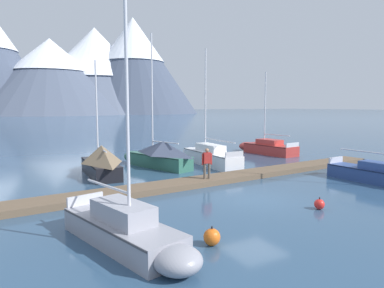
{
  "coord_description": "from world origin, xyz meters",
  "views": [
    {
      "loc": [
        -10.16,
        -12.42,
        4.32
      ],
      "look_at": [
        0.0,
        6.0,
        2.0
      ],
      "focal_mm": 32.68,
      "sensor_mm": 36.0,
      "label": 1
    }
  ],
  "objects_px": {
    "sailboat_second_berth": "(128,230)",
    "mooring_buoy_channel_marker": "(319,204)",
    "sailboat_far_berth": "(208,156)",
    "mooring_buoy_inner_mooring": "(212,237)",
    "sailboat_mid_dock_starboard": "(158,155)",
    "sailboat_end_of_dock": "(266,147)",
    "sailboat_mid_dock_port": "(100,161)",
    "person_on_dock": "(207,161)"
  },
  "relations": [
    {
      "from": "sailboat_second_berth",
      "to": "mooring_buoy_channel_marker",
      "type": "distance_m",
      "value": 8.31
    },
    {
      "from": "sailboat_far_berth",
      "to": "mooring_buoy_inner_mooring",
      "type": "bearing_deg",
      "value": -121.03
    },
    {
      "from": "sailboat_mid_dock_starboard",
      "to": "sailboat_end_of_dock",
      "type": "distance_m",
      "value": 11.58
    },
    {
      "from": "sailboat_mid_dock_starboard",
      "to": "mooring_buoy_channel_marker",
      "type": "xyz_separation_m",
      "value": [
        1.96,
        -12.48,
        -0.68
      ]
    },
    {
      "from": "sailboat_mid_dock_port",
      "to": "person_on_dock",
      "type": "relative_size",
      "value": 4.2
    },
    {
      "from": "sailboat_end_of_dock",
      "to": "sailboat_far_berth",
      "type": "bearing_deg",
      "value": -162.05
    },
    {
      "from": "sailboat_mid_dock_starboard",
      "to": "person_on_dock",
      "type": "height_order",
      "value": "sailboat_mid_dock_starboard"
    },
    {
      "from": "sailboat_end_of_dock",
      "to": "mooring_buoy_channel_marker",
      "type": "bearing_deg",
      "value": -123.35
    },
    {
      "from": "sailboat_far_berth",
      "to": "mooring_buoy_inner_mooring",
      "type": "xyz_separation_m",
      "value": [
        -7.79,
        -12.95,
        -0.36
      ]
    },
    {
      "from": "sailboat_mid_dock_port",
      "to": "person_on_dock",
      "type": "bearing_deg",
      "value": -49.18
    },
    {
      "from": "sailboat_end_of_dock",
      "to": "mooring_buoy_inner_mooring",
      "type": "height_order",
      "value": "sailboat_end_of_dock"
    },
    {
      "from": "mooring_buoy_channel_marker",
      "to": "sailboat_end_of_dock",
      "type": "bearing_deg",
      "value": 56.65
    },
    {
      "from": "sailboat_mid_dock_port",
      "to": "mooring_buoy_inner_mooring",
      "type": "height_order",
      "value": "sailboat_mid_dock_port"
    },
    {
      "from": "sailboat_mid_dock_port",
      "to": "mooring_buoy_inner_mooring",
      "type": "xyz_separation_m",
      "value": [
        0.24,
        -12.64,
        -0.64
      ]
    },
    {
      "from": "sailboat_far_berth",
      "to": "sailboat_end_of_dock",
      "type": "xyz_separation_m",
      "value": [
        7.64,
        2.47,
        -0.09
      ]
    },
    {
      "from": "sailboat_end_of_dock",
      "to": "person_on_dock",
      "type": "bearing_deg",
      "value": -144.1
    },
    {
      "from": "sailboat_second_berth",
      "to": "sailboat_far_berth",
      "type": "height_order",
      "value": "sailboat_second_berth"
    },
    {
      "from": "sailboat_far_berth",
      "to": "sailboat_end_of_dock",
      "type": "relative_size",
      "value": 1.16
    },
    {
      "from": "sailboat_mid_dock_port",
      "to": "sailboat_far_berth",
      "type": "height_order",
      "value": "sailboat_far_berth"
    },
    {
      "from": "sailboat_far_berth",
      "to": "mooring_buoy_inner_mooring",
      "type": "height_order",
      "value": "sailboat_far_berth"
    },
    {
      "from": "sailboat_mid_dock_starboard",
      "to": "sailboat_far_berth",
      "type": "xyz_separation_m",
      "value": [
        3.78,
        -0.57,
        -0.27
      ]
    },
    {
      "from": "sailboat_second_berth",
      "to": "mooring_buoy_inner_mooring",
      "type": "xyz_separation_m",
      "value": [
        2.34,
        -1.08,
        -0.29
      ]
    },
    {
      "from": "sailboat_mid_dock_port",
      "to": "sailboat_end_of_dock",
      "type": "height_order",
      "value": "sailboat_end_of_dock"
    },
    {
      "from": "sailboat_second_berth",
      "to": "sailboat_end_of_dock",
      "type": "relative_size",
      "value": 1.25
    },
    {
      "from": "sailboat_second_berth",
      "to": "sailboat_end_of_dock",
      "type": "distance_m",
      "value": 22.84
    },
    {
      "from": "person_on_dock",
      "to": "sailboat_end_of_dock",
      "type": "bearing_deg",
      "value": 35.9
    },
    {
      "from": "sailboat_end_of_dock",
      "to": "mooring_buoy_channel_marker",
      "type": "relative_size",
      "value": 14.3
    },
    {
      "from": "sailboat_mid_dock_starboard",
      "to": "mooring_buoy_channel_marker",
      "type": "distance_m",
      "value": 12.65
    },
    {
      "from": "sailboat_end_of_dock",
      "to": "mooring_buoy_inner_mooring",
      "type": "xyz_separation_m",
      "value": [
        -15.43,
        -15.43,
        -0.28
      ]
    },
    {
      "from": "sailboat_far_berth",
      "to": "sailboat_end_of_dock",
      "type": "height_order",
      "value": "sailboat_far_berth"
    },
    {
      "from": "mooring_buoy_inner_mooring",
      "to": "sailboat_end_of_dock",
      "type": "bearing_deg",
      "value": 45.0
    },
    {
      "from": "sailboat_second_berth",
      "to": "sailboat_far_berth",
      "type": "distance_m",
      "value": 15.61
    },
    {
      "from": "sailboat_second_berth",
      "to": "mooring_buoy_inner_mooring",
      "type": "relative_size",
      "value": 14.93
    },
    {
      "from": "sailboat_second_berth",
      "to": "sailboat_mid_dock_starboard",
      "type": "bearing_deg",
      "value": 62.99
    },
    {
      "from": "sailboat_second_berth",
      "to": "mooring_buoy_inner_mooring",
      "type": "distance_m",
      "value": 2.59
    },
    {
      "from": "sailboat_mid_dock_starboard",
      "to": "mooring_buoy_channel_marker",
      "type": "height_order",
      "value": "sailboat_mid_dock_starboard"
    },
    {
      "from": "mooring_buoy_channel_marker",
      "to": "mooring_buoy_inner_mooring",
      "type": "distance_m",
      "value": 6.06
    },
    {
      "from": "mooring_buoy_channel_marker",
      "to": "mooring_buoy_inner_mooring",
      "type": "xyz_separation_m",
      "value": [
        -5.96,
        -1.05,
        0.05
      ]
    },
    {
      "from": "mooring_buoy_channel_marker",
      "to": "sailboat_far_berth",
      "type": "bearing_deg",
      "value": 81.27
    },
    {
      "from": "person_on_dock",
      "to": "sailboat_second_berth",
      "type": "bearing_deg",
      "value": -136.52
    },
    {
      "from": "sailboat_mid_dock_port",
      "to": "sailboat_end_of_dock",
      "type": "relative_size",
      "value": 0.98
    },
    {
      "from": "sailboat_mid_dock_starboard",
      "to": "sailboat_end_of_dock",
      "type": "xyz_separation_m",
      "value": [
        11.42,
        1.9,
        -0.35
      ]
    }
  ]
}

